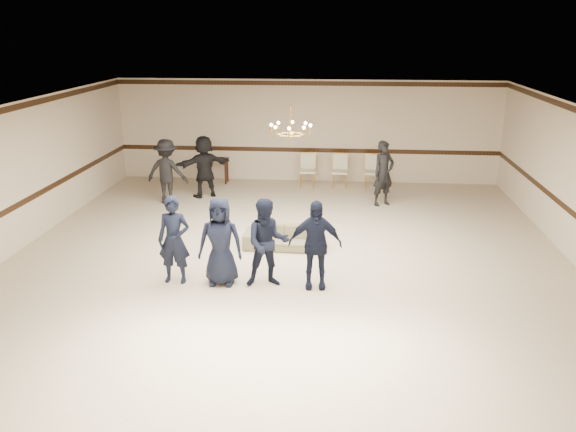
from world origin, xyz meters
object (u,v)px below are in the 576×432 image
at_px(banquet_chair_right, 373,172).
at_px(console_table, 213,170).
at_px(boy_c, 267,243).
at_px(settee, 283,237).
at_px(adult_right, 383,173).
at_px(boy_d, 315,244).
at_px(adult_mid, 204,166).
at_px(boy_a, 174,240).
at_px(banquet_chair_left, 307,171).
at_px(banquet_chair_mid, 340,171).
at_px(boy_b, 220,241).
at_px(chandelier, 291,119).
at_px(adult_left, 167,171).

height_order(banquet_chair_right, console_table, banquet_chair_right).
distance_m(boy_c, settee, 2.10).
bearing_deg(settee, adult_right, 58.04).
distance_m(boy_d, adult_mid, 6.93).
relative_size(boy_a, banquet_chair_left, 1.70).
bearing_deg(banquet_chair_mid, banquet_chair_right, 2.42).
bearing_deg(console_table, adult_mid, -81.69).
xyz_separation_m(banquet_chair_left, banquet_chair_right, (2.00, 0.00, 0.00)).
bearing_deg(banquet_chair_left, boy_b, -103.94).
relative_size(boy_a, adult_right, 0.96).
relative_size(settee, banquet_chair_left, 1.74).
bearing_deg(chandelier, banquet_chair_right, 68.47).
bearing_deg(banquet_chair_left, chandelier, -95.26).
xyz_separation_m(adult_left, banquet_chair_left, (3.80, 2.09, -0.40)).
xyz_separation_m(boy_d, adult_mid, (-3.48, 6.00, 0.04)).
relative_size(adult_mid, console_table, 1.88).
bearing_deg(boy_c, boy_d, -10.68).
distance_m(boy_a, boy_c, 1.80).
bearing_deg(adult_left, adult_mid, -136.15).
bearing_deg(boy_d, settee, 107.71).
distance_m(chandelier, boy_a, 3.59).
bearing_deg(boy_b, settee, 62.14).
distance_m(adult_right, banquet_chair_mid, 2.19).
xyz_separation_m(boy_c, banquet_chair_mid, (1.33, 7.39, -0.36)).
bearing_deg(console_table, chandelier, -56.83).
height_order(adult_right, console_table, adult_right).
distance_m(boy_d, settee, 2.24).
distance_m(settee, adult_mid, 4.85).
distance_m(banquet_chair_left, console_table, 3.01).
bearing_deg(adult_mid, boy_b, 73.43).
relative_size(boy_b, adult_left, 0.96).
distance_m(boy_a, adult_mid, 6.05).
bearing_deg(banquet_chair_mid, adult_mid, -157.98).
height_order(boy_a, boy_d, same).
xyz_separation_m(boy_c, adult_right, (2.52, 5.60, 0.04)).
distance_m(adult_left, adult_right, 6.01).
height_order(chandelier, boy_a, chandelier).
relative_size(boy_b, banquet_chair_left, 1.70).
bearing_deg(adult_left, adult_right, -171.16).
distance_m(boy_d, banquet_chair_right, 7.53).
height_order(settee, banquet_chair_mid, banquet_chair_mid).
bearing_deg(boy_b, adult_left, 114.76).
bearing_deg(adult_mid, settee, 91.78).
relative_size(boy_a, boy_b, 1.00).
bearing_deg(chandelier, adult_right, 56.76).
relative_size(adult_right, banquet_chair_mid, 1.78).
bearing_deg(banquet_chair_left, boy_c, -97.04).
relative_size(settee, console_table, 1.84).
xyz_separation_m(boy_b, boy_c, (0.90, 0.00, 0.00)).
relative_size(chandelier, boy_c, 0.55).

